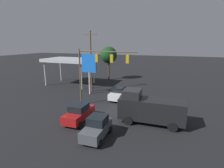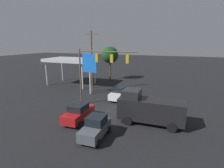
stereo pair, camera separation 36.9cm
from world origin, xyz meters
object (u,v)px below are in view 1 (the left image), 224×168
(sedan_far, at_px, (119,93))
(delivery_truck, at_px, (150,108))
(hatchback_crossing, at_px, (97,128))
(street_tree, at_px, (109,55))
(utility_pole, at_px, (91,60))
(sedan_waiting, at_px, (79,113))
(price_sign, at_px, (89,65))
(traffic_signal_assembly, at_px, (99,65))

(sedan_far, bearing_deg, delivery_truck, 40.93)
(hatchback_crossing, bearing_deg, street_tree, -162.93)
(utility_pole, bearing_deg, sedan_waiting, 110.53)
(sedan_far, relative_size, hatchback_crossing, 1.14)
(sedan_waiting, xyz_separation_m, sedan_far, (-1.62, -8.77, 0.00))
(price_sign, xyz_separation_m, sedan_far, (-5.38, 0.87, -3.91))
(hatchback_crossing, xyz_separation_m, street_tree, (8.38, -24.02, 4.71))
(sedan_far, height_order, street_tree, street_tree)
(sedan_waiting, bearing_deg, utility_pole, -161.13)
(delivery_truck, height_order, street_tree, street_tree)
(delivery_truck, bearing_deg, traffic_signal_assembly, -21.64)
(hatchback_crossing, bearing_deg, sedan_waiting, -128.12)
(utility_pole, distance_m, sedan_waiting, 12.78)
(delivery_truck, relative_size, street_tree, 0.91)
(utility_pole, relative_size, sedan_waiting, 2.33)
(delivery_truck, bearing_deg, street_tree, -59.09)
(delivery_truck, bearing_deg, sedan_far, -50.86)
(price_sign, xyz_separation_m, sedan_waiting, (-3.76, 9.65, -3.91))
(sedan_waiting, bearing_deg, price_sign, -160.38)
(sedan_waiting, relative_size, hatchback_crossing, 1.15)
(traffic_signal_assembly, height_order, delivery_truck, traffic_signal_assembly)
(utility_pole, distance_m, price_sign, 1.72)
(sedan_waiting, bearing_deg, sedan_far, 167.87)
(traffic_signal_assembly, height_order, utility_pole, utility_pole)
(utility_pole, height_order, hatchback_crossing, utility_pole)
(traffic_signal_assembly, distance_m, sedan_far, 6.38)
(utility_pole, relative_size, hatchback_crossing, 2.68)
(price_sign, height_order, sedan_waiting, price_sign)
(hatchback_crossing, bearing_deg, sedan_far, -173.66)
(price_sign, distance_m, delivery_truck, 13.72)
(sedan_far, bearing_deg, street_tree, -152.23)
(hatchback_crossing, distance_m, street_tree, 25.87)
(street_tree, bearing_deg, sedan_far, 117.56)
(street_tree, bearing_deg, hatchback_crossing, 109.23)
(sedan_waiting, relative_size, street_tree, 0.59)
(utility_pole, xyz_separation_m, street_tree, (0.89, -10.43, 0.19))
(traffic_signal_assembly, height_order, sedan_waiting, traffic_signal_assembly)
(price_sign, relative_size, hatchback_crossing, 1.73)
(traffic_signal_assembly, relative_size, sedan_far, 1.78)
(traffic_signal_assembly, relative_size, hatchback_crossing, 2.03)
(utility_pole, xyz_separation_m, hatchback_crossing, (-7.49, 13.59, -4.52))
(delivery_truck, relative_size, hatchback_crossing, 1.78)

